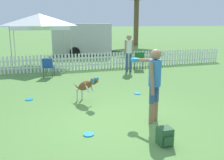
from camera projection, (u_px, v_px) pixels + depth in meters
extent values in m
plane|color=#5B8C42|center=(121.00, 120.00, 6.03)|extent=(240.00, 240.00, 0.00)
cylinder|color=#8C664C|center=(151.00, 113.00, 5.80)|extent=(0.11, 0.11, 0.48)
cylinder|color=#334C7A|center=(152.00, 95.00, 5.70)|extent=(0.12, 0.12, 0.40)
cylinder|color=#8C664C|center=(156.00, 111.00, 5.95)|extent=(0.11, 0.11, 0.48)
cylinder|color=#334C7A|center=(156.00, 93.00, 5.85)|extent=(0.12, 0.12, 0.40)
cylinder|color=#3372BF|center=(155.00, 73.00, 5.66)|extent=(0.39, 0.39, 0.61)
sphere|color=#8C664C|center=(156.00, 54.00, 5.57)|extent=(0.24, 0.24, 0.24)
cylinder|color=#8C664C|center=(152.00, 79.00, 5.50)|extent=(0.08, 0.21, 0.74)
cylinder|color=#8C664C|center=(147.00, 60.00, 5.99)|extent=(0.39, 0.70, 0.14)
cylinder|color=#1E8CD8|center=(135.00, 61.00, 6.27)|extent=(0.22, 0.22, 0.02)
cylinder|color=#1E8CD8|center=(135.00, 60.00, 6.26)|extent=(0.22, 0.22, 0.02)
cylinder|color=#1E8CD8|center=(135.00, 59.00, 6.25)|extent=(0.22, 0.22, 0.02)
ellipsoid|color=brown|center=(85.00, 86.00, 7.29)|extent=(0.56, 0.66, 0.47)
ellipsoid|color=silver|center=(85.00, 87.00, 7.30)|extent=(0.30, 0.35, 0.22)
sphere|color=brown|center=(93.00, 82.00, 7.03)|extent=(0.19, 0.19, 0.19)
cone|color=brown|center=(96.00, 81.00, 6.97)|extent=(0.17, 0.19, 0.15)
cylinder|color=#1E8CD8|center=(96.00, 81.00, 6.97)|extent=(0.26, 0.22, 0.21)
cone|color=brown|center=(94.00, 78.00, 7.07)|extent=(0.06, 0.06, 0.08)
cone|color=brown|center=(91.00, 79.00, 6.99)|extent=(0.06, 0.06, 0.08)
cylinder|color=silver|center=(82.00, 94.00, 7.59)|extent=(0.06, 0.06, 0.38)
cylinder|color=silver|center=(77.00, 95.00, 7.45)|extent=(0.06, 0.06, 0.38)
cylinder|color=silver|center=(91.00, 87.00, 7.25)|extent=(0.14, 0.18, 0.30)
cylinder|color=silver|center=(87.00, 88.00, 7.12)|extent=(0.14, 0.18, 0.30)
cone|color=brown|center=(76.00, 86.00, 7.56)|extent=(0.19, 0.26, 0.19)
cylinder|color=#1E8CD8|center=(89.00, 134.00, 5.24)|extent=(0.22, 0.22, 0.02)
cylinder|color=#1E8CD8|center=(29.00, 99.00, 7.60)|extent=(0.22, 0.22, 0.02)
cylinder|color=#1E8CD8|center=(137.00, 93.00, 8.23)|extent=(0.22, 0.22, 0.02)
cube|color=#2D5633|center=(165.00, 136.00, 4.80)|extent=(0.26, 0.25, 0.35)
cube|color=#2D5633|center=(169.00, 141.00, 4.67)|extent=(0.18, 0.04, 0.17)
cube|color=white|center=(74.00, 65.00, 12.16)|extent=(16.90, 0.04, 0.06)
cube|color=white|center=(74.00, 59.00, 12.08)|extent=(16.90, 0.04, 0.06)
cube|color=white|center=(0.00, 66.00, 11.12)|extent=(0.09, 0.02, 0.81)
cube|color=white|center=(4.00, 66.00, 11.17)|extent=(0.09, 0.02, 0.81)
cube|color=white|center=(8.00, 65.00, 11.22)|extent=(0.09, 0.02, 0.81)
cube|color=white|center=(12.00, 65.00, 11.27)|extent=(0.09, 0.02, 0.81)
cube|color=white|center=(15.00, 65.00, 11.32)|extent=(0.09, 0.02, 0.81)
cube|color=white|center=(19.00, 65.00, 11.37)|extent=(0.09, 0.02, 0.81)
cube|color=white|center=(23.00, 65.00, 11.41)|extent=(0.09, 0.02, 0.81)
cube|color=white|center=(27.00, 64.00, 11.46)|extent=(0.09, 0.02, 0.81)
cube|color=white|center=(30.00, 64.00, 11.51)|extent=(0.09, 0.02, 0.81)
cube|color=white|center=(34.00, 64.00, 11.56)|extent=(0.09, 0.02, 0.81)
cube|color=white|center=(38.00, 64.00, 11.61)|extent=(0.09, 0.02, 0.81)
cube|color=white|center=(41.00, 64.00, 11.66)|extent=(0.09, 0.02, 0.81)
cube|color=white|center=(45.00, 64.00, 11.71)|extent=(0.09, 0.02, 0.81)
cube|color=white|center=(48.00, 63.00, 11.76)|extent=(0.09, 0.02, 0.81)
cube|color=white|center=(52.00, 63.00, 11.80)|extent=(0.09, 0.02, 0.81)
cube|color=white|center=(55.00, 63.00, 11.85)|extent=(0.09, 0.02, 0.81)
cube|color=white|center=(59.00, 63.00, 11.90)|extent=(0.09, 0.02, 0.81)
cube|color=white|center=(62.00, 63.00, 11.95)|extent=(0.09, 0.02, 0.81)
cube|color=white|center=(66.00, 63.00, 12.00)|extent=(0.09, 0.02, 0.81)
cube|color=white|center=(69.00, 62.00, 12.05)|extent=(0.09, 0.02, 0.81)
cube|color=white|center=(73.00, 62.00, 12.10)|extent=(0.09, 0.02, 0.81)
cube|color=white|center=(76.00, 62.00, 12.15)|extent=(0.09, 0.02, 0.81)
cube|color=white|center=(79.00, 62.00, 12.19)|extent=(0.09, 0.02, 0.81)
cube|color=white|center=(82.00, 62.00, 12.24)|extent=(0.09, 0.02, 0.81)
cube|color=white|center=(86.00, 62.00, 12.29)|extent=(0.09, 0.02, 0.81)
cube|color=white|center=(89.00, 61.00, 12.34)|extent=(0.09, 0.02, 0.81)
cube|color=white|center=(92.00, 61.00, 12.39)|extent=(0.09, 0.02, 0.81)
cube|color=white|center=(95.00, 61.00, 12.44)|extent=(0.09, 0.02, 0.81)
cube|color=white|center=(98.00, 61.00, 12.49)|extent=(0.09, 0.02, 0.81)
cube|color=white|center=(102.00, 61.00, 12.54)|extent=(0.09, 0.02, 0.81)
cube|color=white|center=(105.00, 61.00, 12.58)|extent=(0.09, 0.02, 0.81)
cube|color=white|center=(108.00, 61.00, 12.63)|extent=(0.09, 0.02, 0.81)
cube|color=white|center=(111.00, 60.00, 12.68)|extent=(0.09, 0.02, 0.81)
cube|color=white|center=(114.00, 60.00, 12.73)|extent=(0.09, 0.02, 0.81)
cube|color=white|center=(117.00, 60.00, 12.78)|extent=(0.09, 0.02, 0.81)
cube|color=white|center=(120.00, 60.00, 12.83)|extent=(0.09, 0.02, 0.81)
cube|color=white|center=(123.00, 60.00, 12.88)|extent=(0.09, 0.02, 0.81)
cube|color=white|center=(126.00, 60.00, 12.93)|extent=(0.09, 0.02, 0.81)
cube|color=white|center=(129.00, 60.00, 12.98)|extent=(0.09, 0.02, 0.81)
cube|color=white|center=(131.00, 59.00, 13.02)|extent=(0.09, 0.02, 0.81)
cube|color=white|center=(134.00, 59.00, 13.07)|extent=(0.09, 0.02, 0.81)
cube|color=white|center=(137.00, 59.00, 13.12)|extent=(0.09, 0.02, 0.81)
cube|color=white|center=(140.00, 59.00, 13.17)|extent=(0.09, 0.02, 0.81)
cube|color=white|center=(143.00, 59.00, 13.22)|extent=(0.09, 0.02, 0.81)
cube|color=white|center=(146.00, 59.00, 13.27)|extent=(0.09, 0.02, 0.81)
cube|color=white|center=(148.00, 59.00, 13.32)|extent=(0.09, 0.02, 0.81)
cube|color=white|center=(151.00, 58.00, 13.37)|extent=(0.09, 0.02, 0.81)
cube|color=white|center=(154.00, 58.00, 13.41)|extent=(0.09, 0.02, 0.81)
cube|color=white|center=(157.00, 58.00, 13.46)|extent=(0.09, 0.02, 0.81)
cube|color=white|center=(159.00, 58.00, 13.51)|extent=(0.09, 0.02, 0.81)
cube|color=white|center=(162.00, 58.00, 13.56)|extent=(0.09, 0.02, 0.81)
cube|color=white|center=(165.00, 58.00, 13.61)|extent=(0.09, 0.02, 0.81)
cube|color=white|center=(167.00, 58.00, 13.66)|extent=(0.09, 0.02, 0.81)
cube|color=white|center=(170.00, 57.00, 13.71)|extent=(0.09, 0.02, 0.81)
cube|color=white|center=(172.00, 57.00, 13.76)|extent=(0.09, 0.02, 0.81)
cube|color=white|center=(175.00, 57.00, 13.80)|extent=(0.09, 0.02, 0.81)
cube|color=white|center=(178.00, 57.00, 13.85)|extent=(0.09, 0.02, 0.81)
cube|color=white|center=(180.00, 57.00, 13.90)|extent=(0.09, 0.02, 0.81)
cube|color=white|center=(183.00, 57.00, 13.95)|extent=(0.09, 0.02, 0.81)
cube|color=white|center=(185.00, 57.00, 14.00)|extent=(0.09, 0.02, 0.81)
cube|color=white|center=(188.00, 57.00, 14.05)|extent=(0.09, 0.02, 0.81)
cube|color=white|center=(190.00, 57.00, 14.10)|extent=(0.09, 0.02, 0.81)
cube|color=white|center=(193.00, 56.00, 14.15)|extent=(0.09, 0.02, 0.81)
cube|color=white|center=(195.00, 56.00, 14.19)|extent=(0.09, 0.02, 0.81)
cube|color=white|center=(197.00, 56.00, 14.24)|extent=(0.09, 0.02, 0.81)
cube|color=white|center=(200.00, 56.00, 14.29)|extent=(0.09, 0.02, 0.81)
cube|color=white|center=(202.00, 56.00, 14.34)|extent=(0.09, 0.02, 0.81)
cube|color=white|center=(205.00, 56.00, 14.39)|extent=(0.09, 0.02, 0.81)
cube|color=white|center=(207.00, 56.00, 14.44)|extent=(0.09, 0.02, 0.81)
cube|color=white|center=(209.00, 56.00, 14.49)|extent=(0.09, 0.02, 0.81)
cube|color=white|center=(212.00, 55.00, 14.54)|extent=(0.09, 0.02, 0.81)
cube|color=white|center=(214.00, 55.00, 14.58)|extent=(0.09, 0.02, 0.81)
cube|color=white|center=(216.00, 55.00, 14.63)|extent=(0.09, 0.02, 0.81)
cylinder|color=#333338|center=(142.00, 64.00, 12.73)|extent=(0.02, 0.02, 0.45)
cylinder|color=#333338|center=(134.00, 64.00, 12.72)|extent=(0.02, 0.02, 0.45)
cylinder|color=#333338|center=(143.00, 65.00, 12.34)|extent=(0.02, 0.02, 0.45)
cylinder|color=#333338|center=(135.00, 65.00, 12.34)|extent=(0.02, 0.02, 0.45)
cube|color=#19662D|center=(139.00, 60.00, 12.48)|extent=(0.58, 0.58, 0.03)
cube|color=#19662D|center=(139.00, 57.00, 12.23)|extent=(0.47, 0.22, 0.42)
cylinder|color=#333338|center=(54.00, 71.00, 10.98)|extent=(0.02, 0.02, 0.42)
cylinder|color=#333338|center=(46.00, 71.00, 10.97)|extent=(0.02, 0.02, 0.42)
cylinder|color=#333338|center=(52.00, 73.00, 10.62)|extent=(0.02, 0.02, 0.42)
cylinder|color=#333338|center=(44.00, 73.00, 10.61)|extent=(0.02, 0.02, 0.42)
cube|color=#1E4799|center=(49.00, 67.00, 10.75)|extent=(0.55, 0.55, 0.03)
cube|color=#1E4799|center=(47.00, 63.00, 10.51)|extent=(0.44, 0.21, 0.40)
cylinder|color=#B2B2B2|center=(11.00, 49.00, 11.86)|extent=(0.04, 0.04, 2.12)
cylinder|color=#B2B2B2|center=(72.00, 47.00, 12.72)|extent=(0.04, 0.04, 2.12)
cylinder|color=#B2B2B2|center=(14.00, 44.00, 14.53)|extent=(0.04, 0.04, 2.12)
cylinder|color=#B2B2B2|center=(64.00, 43.00, 15.40)|extent=(0.04, 0.04, 2.12)
cube|color=white|center=(40.00, 28.00, 13.41)|extent=(2.88, 2.88, 0.20)
pyramid|color=white|center=(39.00, 20.00, 13.31)|extent=(2.88, 2.88, 0.63)
cylinder|color=#334C7A|center=(131.00, 62.00, 11.82)|extent=(0.11, 0.11, 0.89)
cylinder|color=#334C7A|center=(127.00, 63.00, 11.78)|extent=(0.11, 0.11, 0.89)
cylinder|color=white|center=(129.00, 47.00, 11.63)|extent=(0.27, 0.27, 0.61)
sphere|color=tan|center=(129.00, 37.00, 11.53)|extent=(0.24, 0.24, 0.24)
cylinder|color=tan|center=(132.00, 47.00, 11.66)|extent=(0.08, 0.08, 0.63)
cylinder|color=tan|center=(125.00, 47.00, 11.60)|extent=(0.08, 0.08, 0.63)
cube|color=#B7B7B7|center=(83.00, 38.00, 17.55)|extent=(4.35, 2.97, 2.05)
cone|color=#3F3F42|center=(116.00, 51.00, 17.93)|extent=(0.82, 0.39, 0.20)
cylinder|color=black|center=(77.00, 49.00, 18.72)|extent=(0.70, 0.34, 0.68)
cylinder|color=black|center=(75.00, 52.00, 16.69)|extent=(0.70, 0.34, 0.68)
cylinder|color=brown|center=(136.00, 18.00, 24.71)|extent=(0.48, 0.48, 5.37)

